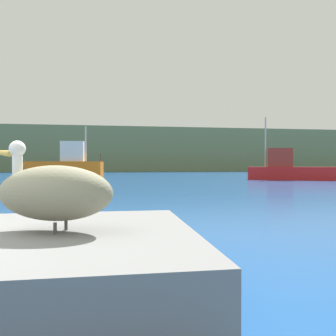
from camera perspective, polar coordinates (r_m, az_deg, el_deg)
The scene contains 5 objects.
hillside_backdrop at distance 70.73m, azimuth -10.60°, elevation 2.88°, with size 140.00×17.02×8.37m, color #6B7A51.
pier_dock at distance 3.31m, azimuth -18.46°, elevation -14.97°, with size 2.49×2.59×0.56m, color slate.
pelican at distance 3.20m, azimuth -18.63°, elevation -3.88°, with size 1.37×0.89×0.82m.
fishing_boat_orange at distance 30.70m, azimuth -17.18°, elevation 0.24°, with size 7.19×2.85×4.58m.
fishing_boat_red at distance 29.12m, azimuth 19.57°, elevation -0.17°, with size 6.85×5.00×5.16m.
Camera 1 is at (1.93, -2.80, 1.16)m, focal length 36.18 mm.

